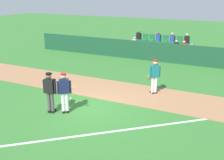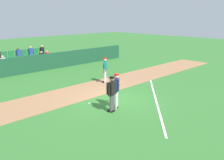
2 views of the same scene
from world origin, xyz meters
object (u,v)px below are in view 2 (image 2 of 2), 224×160
object	(u,v)px
umpire_home_plate	(112,92)
runner_teal_jersey	(105,69)
baseball	(89,103)
batter_navy_jersey	(116,89)

from	to	relation	value
umpire_home_plate	runner_teal_jersey	size ratio (longest dim) A/B	1.00
umpire_home_plate	baseball	xyz separation A→B (m)	(-0.11, 1.60, -0.96)
batter_navy_jersey	runner_teal_jersey	size ratio (longest dim) A/B	1.00
batter_navy_jersey	umpire_home_plate	size ratio (longest dim) A/B	1.00
runner_teal_jersey	baseball	distance (m)	4.22
runner_teal_jersey	baseball	world-z (taller)	runner_teal_jersey
batter_navy_jersey	baseball	world-z (taller)	batter_navy_jersey
batter_navy_jersey	baseball	size ratio (longest dim) A/B	23.78
runner_teal_jersey	batter_navy_jersey	bearing A→B (deg)	-125.59
batter_navy_jersey	runner_teal_jersey	distance (m)	4.61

